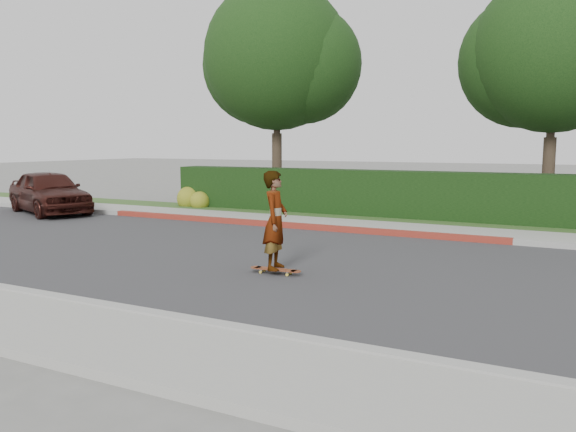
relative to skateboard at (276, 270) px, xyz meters
name	(u,v)px	position (x,y,z in m)	size (l,w,h in m)	color
ground	(430,278)	(2.55, 0.97, -0.09)	(120.00, 120.00, 0.00)	slate
road	(430,278)	(2.55, 0.97, -0.08)	(60.00, 8.00, 0.01)	#2D2D30
curb_near	(347,351)	(2.55, -3.13, -0.01)	(60.00, 0.20, 0.15)	#9E9E99
sidewalk_near	(314,383)	(2.55, -4.03, -0.03)	(60.00, 1.60, 0.12)	gray
curb_far	(468,238)	(2.55, 5.07, -0.01)	(60.00, 0.20, 0.15)	#9E9E99
curb_red_section	(283,225)	(-2.45, 5.07, -0.01)	(12.00, 0.21, 0.15)	maroon
sidewalk_far	(474,234)	(2.55, 5.97, -0.03)	(60.00, 1.60, 0.12)	gray
planting_strip	(483,226)	(2.55, 7.57, -0.04)	(60.00, 1.60, 0.10)	#2D4C1E
hedge	(386,195)	(-0.45, 8.17, 0.66)	(15.00, 1.00, 1.50)	black
flowering_shrub	(193,199)	(-7.46, 7.71, 0.25)	(1.40, 1.00, 0.90)	#2D4C19
tree_left	(279,61)	(-4.97, 9.66, 5.18)	(5.99, 5.21, 8.00)	#33261C
tree_center	(555,56)	(4.03, 10.16, 4.82)	(5.66, 4.84, 7.44)	#33261C
skateboard	(276,270)	(0.00, 0.00, 0.00)	(0.99, 0.24, 0.09)	gold
skateboarder	(275,220)	(0.00, 0.00, 0.89)	(0.64, 0.42, 1.76)	white
car_maroon	(49,192)	(-10.94, 4.44, 0.64)	(1.72, 4.29, 1.46)	#3B1713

